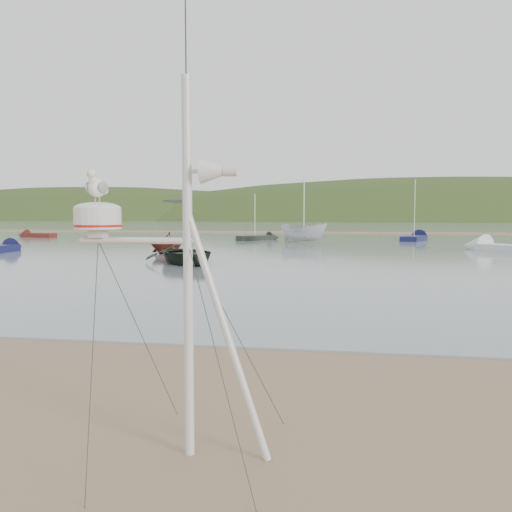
% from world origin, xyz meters
% --- Properties ---
extents(ground, '(560.00, 560.00, 0.00)m').
position_xyz_m(ground, '(0.00, 0.00, 0.00)').
color(ground, '#7E6249').
rests_on(ground, ground).
extents(water, '(560.00, 256.00, 0.04)m').
position_xyz_m(water, '(0.00, 132.00, 0.02)').
color(water, slate).
rests_on(water, ground).
extents(sandbar, '(560.00, 7.00, 0.07)m').
position_xyz_m(sandbar, '(0.00, 70.00, 0.07)').
color(sandbar, '#7E6249').
rests_on(sandbar, water).
extents(hill_ridge, '(620.00, 180.00, 80.00)m').
position_xyz_m(hill_ridge, '(18.52, 235.00, -19.70)').
color(hill_ridge, '#273917').
rests_on(hill_ridge, ground).
extents(far_cottages, '(294.40, 6.30, 8.00)m').
position_xyz_m(far_cottages, '(3.00, 196.00, 4.00)').
color(far_cottages, white).
rests_on(far_cottages, ground).
extents(mast_rig, '(2.30, 2.46, 5.20)m').
position_xyz_m(mast_rig, '(2.23, -0.94, 1.26)').
color(mast_rig, silver).
rests_on(mast_rig, ground).
extents(boat_dark, '(3.67, 3.00, 5.21)m').
position_xyz_m(boat_dark, '(-4.60, 21.54, 2.64)').
color(boat_dark, black).
rests_on(boat_dark, water).
extents(boat_red, '(2.83, 2.48, 2.80)m').
position_xyz_m(boat_red, '(-8.12, 28.55, 1.44)').
color(boat_red, '#4F1812').
rests_on(boat_red, water).
extents(boat_white, '(2.56, 2.54, 4.92)m').
position_xyz_m(boat_white, '(0.00, 43.05, 2.50)').
color(boat_white, silver).
rests_on(boat_white, water).
extents(sailboat_blue_near, '(1.80, 5.88, 5.80)m').
position_xyz_m(sailboat_blue_near, '(-20.29, 28.55, 0.30)').
color(sailboat_blue_near, '#131443').
rests_on(sailboat_blue_near, ground).
extents(sailboat_blue_far, '(3.76, 6.88, 6.69)m').
position_xyz_m(sailboat_blue_far, '(11.14, 51.26, 0.30)').
color(sailboat_blue_far, '#131443').
rests_on(sailboat_blue_far, ground).
extents(sailboat_white_near, '(6.15, 7.45, 7.75)m').
position_xyz_m(sailboat_white_near, '(14.49, 35.33, 0.30)').
color(sailboat_white_near, silver).
rests_on(sailboat_white_near, ground).
extents(dinghy_red_far, '(5.48, 2.47, 1.30)m').
position_xyz_m(dinghy_red_far, '(-32.07, 50.44, 0.29)').
color(dinghy_red_far, '#4F1812').
rests_on(dinghy_red_far, ground).
extents(sailboat_dark_mid, '(4.49, 4.44, 5.12)m').
position_xyz_m(sailboat_dark_mid, '(-4.52, 48.30, 0.30)').
color(sailboat_dark_mid, black).
rests_on(sailboat_dark_mid, ground).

